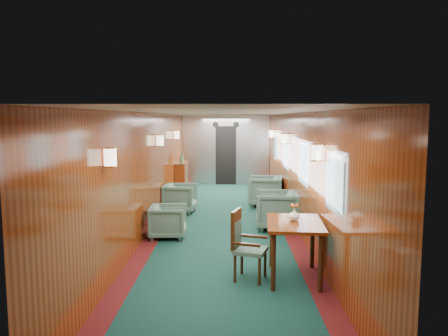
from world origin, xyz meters
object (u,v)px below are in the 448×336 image
at_px(armchair_left_far, 180,198).
at_px(armchair_right_near, 277,210).
at_px(dining_table, 295,231).
at_px(credenza, 182,177).
at_px(side_chair, 244,242).
at_px(armchair_left_near, 168,221).
at_px(armchair_right_far, 265,191).

height_order(armchair_left_far, armchair_right_near, armchair_right_near).
bearing_deg(dining_table, armchair_left_far, 120.05).
height_order(dining_table, credenza, credenza).
bearing_deg(side_chair, armchair_right_near, 92.38).
bearing_deg(credenza, dining_table, -71.39).
distance_m(dining_table, armchair_left_near, 3.02).
height_order(armchair_right_near, armchair_right_far, armchair_right_near).
distance_m(side_chair, credenza, 7.33).
distance_m(armchair_left_far, armchair_right_far, 2.27).
bearing_deg(armchair_right_far, armchair_left_far, -62.59).
xyz_separation_m(dining_table, armchair_right_near, (0.05, 2.84, -0.31)).
relative_size(dining_table, armchair_right_near, 1.35).
bearing_deg(dining_table, armchair_right_far, 94.18).
relative_size(armchair_left_near, armchair_left_far, 0.91).
relative_size(dining_table, credenza, 0.96).
bearing_deg(credenza, armchair_left_far, -84.46).
distance_m(dining_table, credenza, 7.51).
height_order(side_chair, armchair_left_near, side_chair).
bearing_deg(armchair_right_near, credenza, -146.06).
bearing_deg(dining_table, side_chair, -174.25).
relative_size(armchair_left_near, armchair_right_near, 0.80).
xyz_separation_m(dining_table, armchair_left_near, (-2.11, 2.13, -0.39)).
bearing_deg(armchair_left_far, dining_table, -148.96).
distance_m(dining_table, side_chair, 0.74).
distance_m(armchair_left_near, armchair_left_far, 2.27).
bearing_deg(armchair_left_near, dining_table, -137.47).
relative_size(dining_table, armchair_left_far, 1.53).
height_order(side_chair, armchair_right_near, side_chair).
xyz_separation_m(armchair_left_near, armchair_left_far, (-0.02, 2.27, 0.03)).
height_order(armchair_left_near, armchair_left_far, armchair_left_far).
relative_size(dining_table, armchair_left_near, 1.69).
xyz_separation_m(side_chair, armchair_left_far, (-1.41, 4.41, -0.20)).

